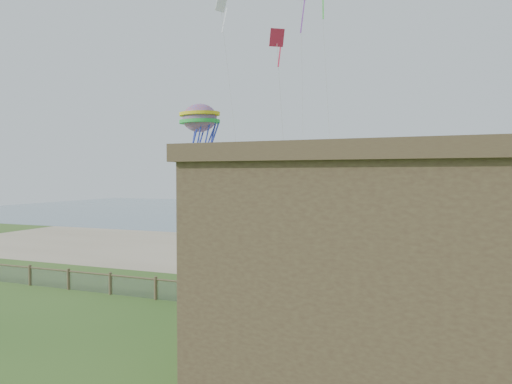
# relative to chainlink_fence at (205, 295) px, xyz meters

# --- Properties ---
(ground) EXTENTS (160.00, 160.00, 0.00)m
(ground) POSITION_rel_chainlink_fence_xyz_m (0.00, -6.00, -0.55)
(ground) COLOR #33561D
(ground) RESTS_ON ground
(sand_beach) EXTENTS (72.00, 20.00, 0.02)m
(sand_beach) POSITION_rel_chainlink_fence_xyz_m (0.00, 16.00, -0.55)
(sand_beach) COLOR tan
(sand_beach) RESTS_ON ground
(ocean) EXTENTS (160.00, 68.00, 0.02)m
(ocean) POSITION_rel_chainlink_fence_xyz_m (0.00, 60.00, -0.55)
(ocean) COLOR slate
(ocean) RESTS_ON ground
(chainlink_fence) EXTENTS (36.20, 0.20, 1.25)m
(chainlink_fence) POSITION_rel_chainlink_fence_xyz_m (0.00, 0.00, 0.00)
(chainlink_fence) COLOR brown
(chainlink_fence) RESTS_ON ground
(motel_deck) EXTENTS (15.00, 2.00, 0.50)m
(motel_deck) POSITION_rel_chainlink_fence_xyz_m (13.00, -1.00, -0.30)
(motel_deck) COLOR brown
(motel_deck) RESTS_ON ground
(picnic_table) EXTENTS (1.90, 1.51, 0.75)m
(picnic_table) POSITION_rel_chainlink_fence_xyz_m (6.71, -1.00, -0.18)
(picnic_table) COLOR brown
(picnic_table) RESTS_ON ground
(octopus_kite) EXTENTS (3.19, 2.39, 6.18)m
(octopus_kite) POSITION_rel_chainlink_fence_xyz_m (-4.21, 7.36, 8.58)
(octopus_kite) COLOR #FF5328
(kite_white) EXTENTS (1.87, 1.67, 2.29)m
(kite_white) POSITION_rel_chainlink_fence_xyz_m (-4.44, 11.37, 18.77)
(kite_white) COLOR white
(kite_purple) EXTENTS (2.03, 2.38, 3.32)m
(kite_purple) POSITION_rel_chainlink_fence_xyz_m (1.05, 14.55, 19.69)
(kite_purple) COLOR purple
(kite_red) EXTENTS (1.83, 1.96, 2.31)m
(kite_red) POSITION_rel_chainlink_fence_xyz_m (1.13, 8.29, 14.84)
(kite_red) COLOR #CD2441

